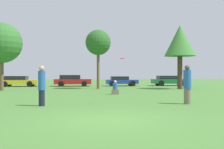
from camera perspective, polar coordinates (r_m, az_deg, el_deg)
ground_plane at (r=8.58m, az=-0.72°, el=-9.91°), size 120.00×120.00×0.00m
person_thrower at (r=12.57m, az=-15.07°, el=-2.28°), size 0.33×0.33×1.87m
person_catcher at (r=13.44m, az=16.08°, el=-2.05°), size 0.38×0.38×1.93m
frisbee at (r=12.53m, az=2.27°, el=3.53°), size 0.23×0.22×0.08m
bystander_sitting at (r=18.91m, az=0.71°, el=-3.12°), size 0.47×0.39×1.01m
tree_0 at (r=25.12m, az=-22.91°, el=6.33°), size 3.56×3.56×5.99m
tree_1 at (r=25.91m, az=-3.04°, el=6.89°), size 2.49×2.49×5.81m
tree_2 at (r=26.45m, az=14.59°, el=7.00°), size 3.01×3.01×6.21m
parked_car_yellow at (r=32.15m, az=-19.73°, el=-1.32°), size 4.45×2.16×1.21m
parked_car_red at (r=31.38m, az=-8.66°, el=-1.27°), size 4.36×2.11×1.33m
parked_car_blue at (r=31.53m, az=1.99°, el=-1.38°), size 3.85×2.05×1.16m
parked_car_green at (r=33.08m, az=12.50°, el=-1.24°), size 4.63×2.07×1.24m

